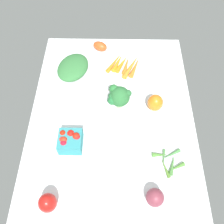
# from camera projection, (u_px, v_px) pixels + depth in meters

# --- Properties ---
(tablecloth) EXTENTS (1.04, 0.76, 0.02)m
(tablecloth) POSITION_uv_depth(u_px,v_px,m) (112.00, 115.00, 1.18)
(tablecloth) COLOR white
(tablecloth) RESTS_ON ground
(leafy_greens_clump) EXTENTS (0.24, 0.21, 0.06)m
(leafy_greens_clump) POSITION_uv_depth(u_px,v_px,m) (73.00, 67.00, 1.29)
(leafy_greens_clump) COLOR #35743B
(leafy_greens_clump) RESTS_ON tablecloth
(berry_basket) EXTENTS (0.10, 0.10, 0.08)m
(berry_basket) POSITION_uv_depth(u_px,v_px,m) (70.00, 141.00, 1.06)
(berry_basket) COLOR teal
(berry_basket) RESTS_ON tablecloth
(roma_tomato) EXTENTS (0.08, 0.10, 0.05)m
(roma_tomato) POSITION_uv_depth(u_px,v_px,m) (100.00, 46.00, 1.39)
(roma_tomato) COLOR #D04F20
(roma_tomato) RESTS_ON tablecloth
(carrot_bunch) EXTENTS (0.19, 0.19, 0.03)m
(carrot_bunch) POSITION_uv_depth(u_px,v_px,m) (125.00, 65.00, 1.33)
(carrot_bunch) COLOR orange
(carrot_bunch) RESTS_ON tablecloth
(broccoli_head) EXTENTS (0.10, 0.11, 0.12)m
(broccoli_head) POSITION_uv_depth(u_px,v_px,m) (119.00, 96.00, 1.14)
(broccoli_head) COLOR #9CC489
(broccoli_head) RESTS_ON tablecloth
(bell_pepper_orange) EXTENTS (0.08, 0.08, 0.09)m
(bell_pepper_orange) POSITION_uv_depth(u_px,v_px,m) (155.00, 103.00, 1.16)
(bell_pepper_orange) COLOR orange
(bell_pepper_orange) RESTS_ON tablecloth
(bell_pepper_red) EXTENTS (0.10, 0.10, 0.08)m
(bell_pepper_red) POSITION_uv_depth(u_px,v_px,m) (48.00, 203.00, 0.92)
(bell_pepper_red) COLOR red
(bell_pepper_red) RESTS_ON tablecloth
(red_onion_near_basket) EXTENTS (0.07, 0.07, 0.07)m
(red_onion_near_basket) POSITION_uv_depth(u_px,v_px,m) (155.00, 197.00, 0.93)
(red_onion_near_basket) COLOR brown
(red_onion_near_basket) RESTS_ON tablecloth
(okra_pile) EXTENTS (0.13, 0.13, 0.02)m
(okra_pile) POSITION_uv_depth(u_px,v_px,m) (169.00, 162.00, 1.04)
(okra_pile) COLOR #508D42
(okra_pile) RESTS_ON tablecloth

